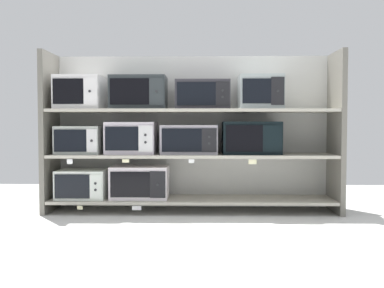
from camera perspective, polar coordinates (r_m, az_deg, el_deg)
name	(u,v)px	position (r m, az deg, el deg)	size (l,w,h in m)	color
ground	(189,237)	(3.57, -0.36, -11.87)	(6.82, 6.00, 0.02)	silver
back_panel	(193,132)	(4.73, 0.07, 1.56)	(3.02, 0.04, 1.60)	#B2B2AD
upright_left	(50,132)	(4.71, -17.78, 1.44)	(0.05, 0.51, 1.60)	#68645B
upright_right	(336,132)	(4.65, 18.01, 1.42)	(0.05, 0.51, 1.60)	#68645B
shelf_0	(192,200)	(4.52, 0.00, -7.15)	(2.82, 0.51, 0.03)	#ADA899
microwave_0	(83,184)	(4.65, -13.81, -4.98)	(0.49, 0.41, 0.29)	silver
microwave_1	(140,182)	(4.53, -6.70, -4.88)	(0.57, 0.39, 0.32)	silver
price_tag_0	(80,208)	(4.43, -14.19, -7.92)	(0.05, 0.00, 0.04)	beige
price_tag_1	(137,208)	(4.32, -7.12, -8.16)	(0.09, 0.00, 0.04)	white
shelf_1	(192,155)	(4.47, 0.00, -1.47)	(2.82, 0.51, 0.03)	#ADA899
microwave_2	(80,140)	(4.62, -14.13, 0.50)	(0.44, 0.40, 0.28)	#A2A8A1
microwave_3	(132,138)	(4.51, -7.76, 0.77)	(0.49, 0.41, 0.32)	#BEB4BF
microwave_4	(189,140)	(4.46, -0.37, 0.57)	(0.56, 0.35, 0.29)	#A09BA6
microwave_5	(251,138)	(4.48, 7.61, 0.78)	(0.57, 0.35, 0.32)	black
price_tag_2	(70,162)	(4.40, -15.42, -2.19)	(0.05, 0.00, 0.05)	white
price_tag_3	(126,161)	(4.27, -8.51, -2.16)	(0.07, 0.00, 0.03)	beige
price_tag_4	(192,161)	(4.21, -0.01, -2.22)	(0.05, 0.00, 0.03)	white
price_tag_5	(253,162)	(4.24, 7.78, -2.28)	(0.08, 0.00, 0.04)	beige
shelf_2	(192,111)	(4.46, 0.00, 4.28)	(2.82, 0.51, 0.03)	#ADA899
microwave_6	(80,93)	(4.63, -14.17, 6.38)	(0.45, 0.43, 0.33)	silver
microwave_7	(139,93)	(4.51, -6.84, 6.53)	(0.55, 0.39, 0.33)	#292F31
microwave_8	(203,95)	(4.46, 1.36, 6.32)	(0.54, 0.35, 0.29)	#302E34
microwave_9	(260,93)	(4.50, 8.74, 6.54)	(0.42, 0.42, 0.33)	#9AA5A4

